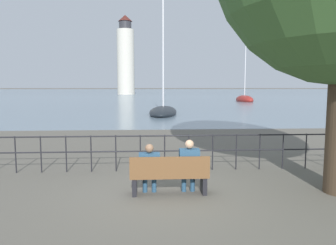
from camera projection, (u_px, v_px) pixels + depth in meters
The scene contains 9 objects.
ground_plane at pixel (169, 194), 7.45m from camera, with size 1000.00×1000.00×0.00m, color #605B51.
harbor_water at pixel (149, 91), 167.33m from camera, with size 600.00×300.00×0.01m.
park_bench at pixel (170, 176), 7.34m from camera, with size 1.77×0.45×0.90m.
seated_person_left at pixel (149, 166), 7.36m from camera, with size 0.47×0.35×1.16m.
seated_person_right at pixel (189, 164), 7.41m from camera, with size 0.45×0.35×1.24m.
promenade_railing at pixel (165, 147), 9.43m from camera, with size 14.04×0.04×1.05m.
sailboat_0 at pixel (244, 99), 53.17m from camera, with size 2.56×5.63×11.23m.
sailboat_1 at pixel (163, 111), 28.78m from camera, with size 3.14×7.66×12.05m.
harbor_lighthouse at pixel (126, 58), 100.24m from camera, with size 5.31×5.31×23.99m.
Camera 1 is at (-0.47, -7.21, 2.43)m, focal length 35.00 mm.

